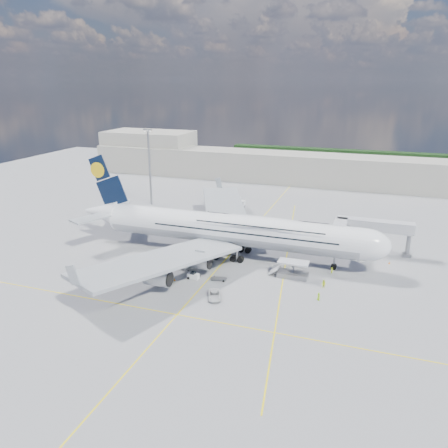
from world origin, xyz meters
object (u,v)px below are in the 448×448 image
(dolly_row_a, at_px, (132,272))
(cone_tail, at_px, (142,232))
(crew_van, at_px, (319,297))
(crew_tug, at_px, (168,279))
(baggage_tug, at_px, (193,276))
(dolly_back, at_px, (137,261))
(cone_wing_right_inner, at_px, (175,279))
(airliner, at_px, (230,229))
(cone_nose, at_px, (389,263))
(dolly_nose_near, at_px, (277,272))
(catering_truck_outer, at_px, (235,202))
(jet_bridge, at_px, (361,228))
(crew_loader, at_px, (324,284))
(catering_truck_inner, at_px, (235,217))
(cone_wing_left_outer, at_px, (227,225))
(cone_wing_left_inner, at_px, (205,230))
(service_van, at_px, (214,295))
(crew_nose, at_px, (332,271))
(crew_wing, at_px, (109,277))
(dolly_row_b, at_px, (143,262))
(cone_wing_right_outer, at_px, (115,275))
(dolly_nose_far, at_px, (219,279))
(light_mast, at_px, (150,166))
(dolly_row_c, at_px, (184,265))
(cargo_loader, at_px, (292,272))

(dolly_row_a, xyz_separation_m, cone_tail, (-11.09, 24.05, -0.04))
(crew_van, height_order, crew_tug, crew_van)
(baggage_tug, bearing_deg, dolly_back, 175.61)
(cone_wing_right_inner, bearing_deg, baggage_tug, 31.85)
(airliner, bearing_deg, cone_nose, 11.50)
(dolly_row_a, relative_size, dolly_nose_near, 0.75)
(airliner, height_order, catering_truck_outer, airliner)
(cone_wing_right_inner, bearing_deg, jet_bridge, 37.71)
(crew_loader, height_order, cone_wing_right_inner, crew_loader)
(catering_truck_inner, xyz_separation_m, cone_wing_left_outer, (-1.41, -3.34, -1.56))
(crew_tug, distance_m, cone_wing_left_inner, 33.49)
(crew_van, distance_m, cone_wing_right_inner, 30.30)
(crew_van, relative_size, cone_wing_left_inner, 3.23)
(crew_tug, xyz_separation_m, cone_nose, (44.48, 25.85, -0.51))
(service_van, bearing_deg, crew_nose, 21.99)
(baggage_tug, relative_size, crew_wing, 1.35)
(baggage_tug, xyz_separation_m, cone_nose, (40.11, 22.52, -0.42))
(dolly_nose_near, bearing_deg, cone_wing_right_inner, -136.05)
(cone_wing_left_inner, bearing_deg, dolly_nose_near, -39.72)
(crew_loader, distance_m, cone_nose, 22.26)
(catering_truck_inner, bearing_deg, dolly_row_a, -95.92)
(dolly_row_b, height_order, dolly_nose_near, dolly_nose_near)
(cone_wing_right_outer, bearing_deg, dolly_nose_far, 13.84)
(jet_bridge, bearing_deg, cone_tail, -176.33)
(crew_loader, xyz_separation_m, crew_van, (-0.30, -5.34, -0.18))
(catering_truck_outer, bearing_deg, cone_nose, -31.84)
(service_van, xyz_separation_m, crew_van, (19.42, 5.99, 0.10))
(jet_bridge, xyz_separation_m, cone_wing_left_outer, (-37.65, 10.14, -6.59))
(dolly_row_a, relative_size, baggage_tug, 1.05)
(service_van, distance_m, crew_wing, 23.94)
(cone_tail, bearing_deg, crew_tug, -51.04)
(service_van, height_order, cone_tail, service_van)
(cone_wing_right_outer, bearing_deg, dolly_back, 79.42)
(crew_nose, bearing_deg, dolly_nose_near, 147.46)
(cone_tail, bearing_deg, crew_van, -24.05)
(light_mast, distance_m, crew_van, 82.51)
(catering_truck_inner, distance_m, catering_truck_outer, 16.93)
(catering_truck_inner, height_order, crew_wing, catering_truck_inner)
(dolly_row_b, relative_size, catering_truck_inner, 0.53)
(light_mast, distance_m, crew_wing, 61.69)
(dolly_nose_near, relative_size, service_van, 0.74)
(jet_bridge, bearing_deg, cone_wing_right_outer, -148.66)
(dolly_row_a, height_order, catering_truck_inner, catering_truck_inner)
(dolly_nose_far, relative_size, crew_wing, 1.81)
(dolly_row_b, relative_size, cone_wing_left_inner, 7.16)
(catering_truck_inner, distance_m, crew_nose, 41.42)
(dolly_row_c, distance_m, cone_wing_right_outer, 15.19)
(catering_truck_inner, bearing_deg, cone_wing_right_inner, -81.60)
(dolly_row_c, relative_size, cone_wing_right_outer, 6.53)
(cargo_loader, relative_size, baggage_tug, 3.22)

